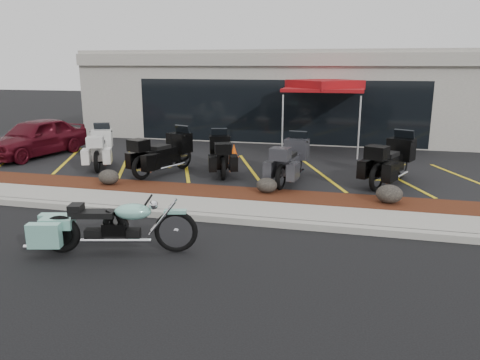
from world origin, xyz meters
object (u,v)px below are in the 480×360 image
(traffic_cone, at_px, (234,151))
(hero_cruiser, at_px, (176,225))
(popup_canopy, at_px, (324,87))
(touring_white, at_px, (103,142))
(parked_car, at_px, (35,137))

(traffic_cone, bearing_deg, hero_cruiser, -82.88)
(popup_canopy, bearing_deg, touring_white, -148.40)
(parked_car, xyz_separation_m, popup_canopy, (10.07, 3.56, 1.76))
(parked_car, bearing_deg, touring_white, 3.94)
(traffic_cone, bearing_deg, parked_car, -168.62)
(touring_white, bearing_deg, traffic_cone, -89.92)
(traffic_cone, bearing_deg, popup_canopy, 35.63)
(touring_white, distance_m, parked_car, 2.95)
(parked_car, bearing_deg, hero_cruiser, -29.44)
(traffic_cone, xyz_separation_m, popup_canopy, (2.97, 2.13, 2.19))
(hero_cruiser, xyz_separation_m, popup_canopy, (1.93, 10.44, 2.06))
(hero_cruiser, relative_size, popup_canopy, 1.01)
(touring_white, relative_size, parked_car, 0.58)
(touring_white, xyz_separation_m, popup_canopy, (7.14, 3.91, 1.77))
(hero_cruiser, bearing_deg, touring_white, 114.68)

